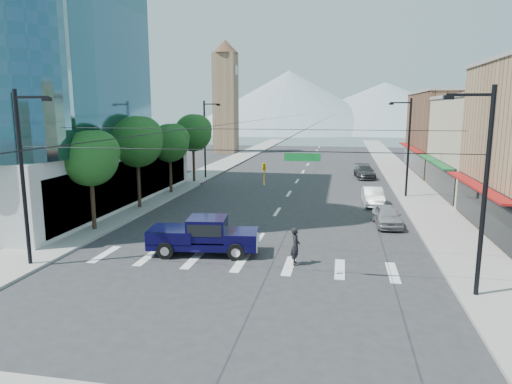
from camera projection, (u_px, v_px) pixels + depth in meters
ground at (238, 273)px, 22.67m from camera, size 160.00×160.00×0.00m
sidewalk_left at (218, 167)px, 63.52m from camera, size 4.00×120.00×0.15m
sidewalk_right at (397, 171)px, 59.12m from camera, size 4.00×120.00×0.15m
shop_mid at (511, 149)px, 41.40m from camera, size 12.00×14.00×9.00m
shop_far at (466, 134)px, 56.77m from camera, size 12.00×18.00×10.00m
clock_tower at (226, 95)px, 83.71m from camera, size 4.80×4.80×20.40m
mountain_left at (289, 101)px, 168.44m from camera, size 80.00×80.00×22.00m
mountain_right at (384, 107)px, 172.06m from camera, size 90.00×90.00×18.00m
tree_near at (93, 156)px, 29.69m from camera, size 3.65×3.64×6.71m
tree_midnear at (139, 140)px, 36.35m from camera, size 4.09×4.09×7.52m
tree_midfar at (171, 142)px, 43.23m from camera, size 3.65×3.64×6.71m
tree_far at (194, 132)px, 49.89m from camera, size 4.09×4.09×7.52m
signal_rig at (236, 184)px, 20.83m from camera, size 21.80×0.20×9.00m
lamp_pole_nw at (206, 136)px, 52.73m from camera, size 2.00×0.25×9.00m
lamp_pole_ne at (407, 144)px, 41.09m from camera, size 2.00×0.25×9.00m
pickup_truck at (203, 235)px, 25.55m from camera, size 6.40×2.99×2.09m
pedestrian at (295, 246)px, 23.76m from camera, size 0.53×0.76×2.00m
parked_car_near at (387, 216)px, 31.71m from camera, size 2.01×4.33×1.44m
parked_car_mid at (373, 196)px, 38.60m from camera, size 1.80×4.59×1.49m
parked_car_far at (365, 172)px, 53.77m from camera, size 2.61×5.37×1.51m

